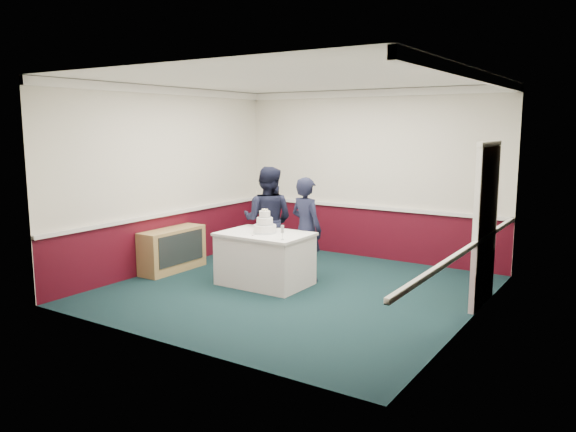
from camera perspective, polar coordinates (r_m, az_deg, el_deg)
The scene contains 9 objects.
ground at distance 8.26m, azimuth 0.69°, elevation -7.49°, with size 5.00×5.00×0.00m, color #143031.
room_shell at distance 8.41m, azimuth 3.41°, elevation 6.40°, with size 5.00×5.00×3.00m.
sideboard at distance 9.43m, azimuth -11.65°, elevation -3.38°, with size 0.41×1.20×0.70m.
cake_table at distance 8.45m, azimuth -2.35°, elevation -4.31°, with size 1.32×0.92×0.79m.
wedding_cake at distance 8.35m, azimuth -2.37°, elevation -0.98°, with size 0.35×0.35×0.36m.
cake_knife at distance 8.22m, azimuth -3.35°, elevation -1.90°, with size 0.01×0.22×0.01m, color silver.
champagne_flute at distance 7.84m, azimuth -0.57°, elevation -1.43°, with size 0.05×0.05×0.21m.
person_man at distance 9.01m, azimuth -2.06°, elevation -0.45°, with size 0.84×0.66×1.73m, color black.
person_woman at distance 8.63m, azimuth 1.86°, elevation -1.32°, with size 0.58×0.38×1.60m, color black.
Camera 1 is at (4.22, -6.70, 2.36)m, focal length 35.00 mm.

